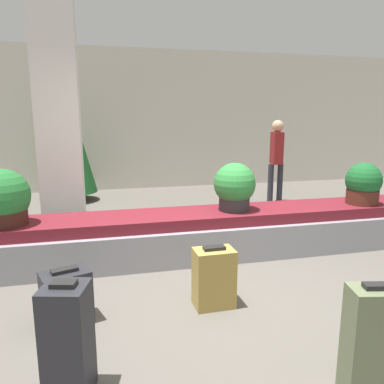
# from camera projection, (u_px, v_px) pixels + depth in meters

# --- Properties ---
(ground_plane) EXTENTS (18.00, 18.00, 0.00)m
(ground_plane) POSITION_uv_depth(u_px,v_px,m) (223.00, 302.00, 3.45)
(ground_plane) COLOR #59544C
(back_wall) EXTENTS (18.00, 0.06, 3.20)m
(back_wall) POSITION_uv_depth(u_px,v_px,m) (145.00, 120.00, 8.72)
(back_wall) COLOR beige
(back_wall) RESTS_ON ground_plane
(carousel) EXTENTS (8.25, 0.84, 0.54)m
(carousel) POSITION_uv_depth(u_px,v_px,m) (192.00, 235.00, 4.58)
(carousel) COLOR gray
(carousel) RESTS_ON ground_plane
(pillar) EXTENTS (0.55, 0.55, 3.20)m
(pillar) POSITION_uv_depth(u_px,v_px,m) (59.00, 123.00, 4.97)
(pillar) COLOR silver
(pillar) RESTS_ON ground_plane
(suitcase_0) EXTENTS (0.36, 0.25, 0.56)m
(suitcase_0) POSITION_uv_depth(u_px,v_px,m) (214.00, 278.00, 3.34)
(suitcase_0) COLOR #A3843D
(suitcase_0) RESTS_ON ground_plane
(suitcase_1) EXTENTS (0.36, 0.26, 0.74)m
(suitcase_1) POSITION_uv_depth(u_px,v_px,m) (373.00, 343.00, 2.23)
(suitcase_1) COLOR #5B6647
(suitcase_1) RESTS_ON ground_plane
(suitcase_2) EXTENTS (0.32, 0.31, 0.74)m
(suitcase_2) POSITION_uv_depth(u_px,v_px,m) (68.00, 341.00, 2.24)
(suitcase_2) COLOR #232328
(suitcase_2) RESTS_ON ground_plane
(suitcase_3) EXTENTS (0.44, 0.36, 0.47)m
(suitcase_3) POSITION_uv_depth(u_px,v_px,m) (66.00, 297.00, 3.07)
(suitcase_3) COLOR #232328
(suitcase_3) RESTS_ON ground_plane
(potted_plant_0) EXTENTS (0.51, 0.51, 0.59)m
(potted_plant_0) POSITION_uv_depth(u_px,v_px,m) (235.00, 187.00, 4.58)
(potted_plant_0) COLOR #2D2D2D
(potted_plant_0) RESTS_ON carousel
(potted_plant_1) EXTENTS (0.57, 0.57, 0.60)m
(potted_plant_1) POSITION_uv_depth(u_px,v_px,m) (3.00, 199.00, 3.93)
(potted_plant_1) COLOR #381914
(potted_plant_1) RESTS_ON carousel
(potted_plant_2) EXTENTS (0.46, 0.46, 0.55)m
(potted_plant_2) POSITION_uv_depth(u_px,v_px,m) (363.00, 184.00, 4.92)
(potted_plant_2) COLOR #4C2319
(potted_plant_2) RESTS_ON carousel
(traveler_0) EXTENTS (0.31, 0.34, 1.62)m
(traveler_0) POSITION_uv_depth(u_px,v_px,m) (276.00, 154.00, 7.27)
(traveler_0) COLOR #282833
(traveler_0) RESTS_ON ground_plane
(decorated_tree) EXTENTS (1.00, 1.00, 2.23)m
(decorated_tree) POSITION_uv_depth(u_px,v_px,m) (69.00, 141.00, 7.39)
(decorated_tree) COLOR #4C331E
(decorated_tree) RESTS_ON ground_plane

